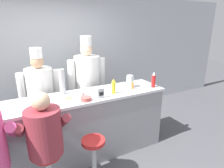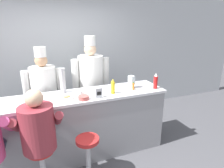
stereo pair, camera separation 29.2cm
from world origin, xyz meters
The scene contains 15 objects.
wall_back centered at (0.00, 1.84, 1.35)m, with size 10.00×0.06×2.70m.
diner_counter centered at (0.00, 0.32, 0.52)m, with size 2.87×0.64×1.04m.
ketchup_bottle_red centered at (1.31, 0.15, 1.16)m, with size 0.07×0.07×0.26m.
mustard_bottle_yellow centered at (0.57, 0.19, 1.15)m, with size 0.06×0.06×0.23m.
hot_sauce_bottle_orange centered at (0.93, 0.22, 1.10)m, with size 0.03×0.03×0.13m.
water_pitcher_clear centered at (0.95, 0.32, 1.14)m, with size 0.13×0.11×0.21m.
breakfast_plate centered at (-0.12, 0.25, 1.05)m, with size 0.23×0.23×0.05m.
cereal_bowl centered at (0.10, 0.11, 1.06)m, with size 0.16×0.16×0.05m.
coffee_mug_white centered at (0.10, 0.28, 1.08)m, with size 0.12×0.08×0.08m.
cup_stack_steel centered at (-0.13, 0.51, 1.23)m, with size 0.09×0.09×0.39m.
napkin_dispenser_chrome centered at (0.31, 0.10, 1.11)m, with size 0.10×0.06×0.15m.
diner_seated_maroon centered at (-0.53, -0.24, 0.88)m, with size 0.57×0.57×1.39m.
empty_stool_round centered at (0.03, -0.28, 0.44)m, with size 0.30×0.30×0.66m.
cook_in_whites_near centered at (-0.40, 0.94, 0.94)m, with size 0.67×0.43×1.71m.
cook_in_whites_far centered at (0.46, 1.04, 1.02)m, with size 0.73×0.47×1.86m.
Camera 1 is at (-0.70, -2.19, 2.03)m, focal length 30.00 mm.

